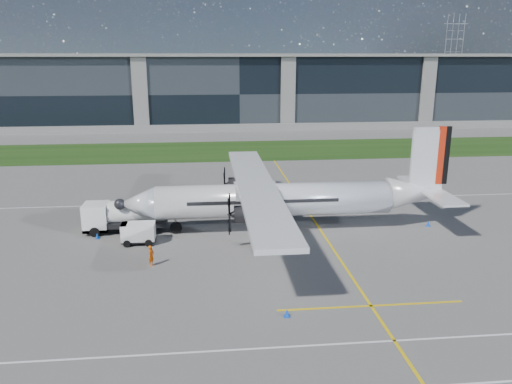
# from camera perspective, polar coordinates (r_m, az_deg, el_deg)

# --- Properties ---
(ground) EXTENTS (400.00, 400.00, 0.00)m
(ground) POSITION_cam_1_polar(r_m,az_deg,el_deg) (75.41, -0.26, 3.69)
(ground) COLOR #5B5956
(ground) RESTS_ON ground
(grass_strip) EXTENTS (400.00, 18.00, 0.04)m
(grass_strip) POSITION_cam_1_polar(r_m,az_deg,el_deg) (83.22, -0.79, 4.81)
(grass_strip) COLOR #18380F
(grass_strip) RESTS_ON ground
(terminal_building) EXTENTS (120.00, 20.00, 15.00)m
(terminal_building) POSITION_cam_1_polar(r_m,az_deg,el_deg) (114.00, -2.24, 11.45)
(terminal_building) COLOR black
(terminal_building) RESTS_ON ground
(tree_line) EXTENTS (400.00, 6.00, 6.00)m
(tree_line) POSITION_cam_1_polar(r_m,az_deg,el_deg) (174.09, -3.49, 11.29)
(tree_line) COLOR black
(tree_line) RESTS_ON ground
(pylon_east) EXTENTS (9.00, 4.60, 30.00)m
(pylon_east) POSITION_cam_1_polar(r_m,az_deg,el_deg) (205.31, 21.57, 14.26)
(pylon_east) COLOR gray
(pylon_east) RESTS_ON ground
(yellow_taxiway_centerline) EXTENTS (0.20, 70.00, 0.01)m
(yellow_taxiway_centerline) POSITION_cam_1_polar(r_m,az_deg,el_deg) (47.19, 6.89, -3.61)
(yellow_taxiway_centerline) COLOR yellow
(yellow_taxiway_centerline) RESTS_ON ground
(turboprop_aircraft) EXTENTS (29.53, 30.62, 9.19)m
(turboprop_aircraft) POSITION_cam_1_polar(r_m,az_deg,el_deg) (44.06, 3.52, 1.33)
(turboprop_aircraft) COLOR silver
(turboprop_aircraft) RESTS_ON ground
(fuel_tanker_truck) EXTENTS (7.61, 2.47, 2.85)m
(fuel_tanker_truck) POSITION_cam_1_polar(r_m,az_deg,el_deg) (45.98, -15.36, -2.71)
(fuel_tanker_truck) COLOR white
(fuel_tanker_truck) RESTS_ON ground
(baggage_tug) EXTENTS (2.93, 1.76, 1.76)m
(baggage_tug) POSITION_cam_1_polar(r_m,az_deg,el_deg) (42.94, -13.28, -4.63)
(baggage_tug) COLOR white
(baggage_tug) RESTS_ON ground
(ground_crew_person) EXTENTS (0.79, 0.90, 1.83)m
(ground_crew_person) POSITION_cam_1_polar(r_m,az_deg,el_deg) (38.32, -11.88, -6.96)
(ground_crew_person) COLOR #F25907
(ground_crew_person) RESTS_ON ground
(safety_cone_nose_stbd) EXTENTS (0.36, 0.36, 0.50)m
(safety_cone_nose_stbd) POSITION_cam_1_polar(r_m,az_deg,el_deg) (46.99, -14.47, -3.77)
(safety_cone_nose_stbd) COLOR blue
(safety_cone_nose_stbd) RESTS_ON ground
(safety_cone_portwing) EXTENTS (0.36, 0.36, 0.50)m
(safety_cone_portwing) POSITION_cam_1_polar(r_m,az_deg,el_deg) (30.99, 3.56, -13.62)
(safety_cone_portwing) COLOR blue
(safety_cone_portwing) RESTS_ON ground
(safety_cone_tail) EXTENTS (0.36, 0.36, 0.50)m
(safety_cone_tail) POSITION_cam_1_polar(r_m,az_deg,el_deg) (48.76, 19.09, -3.44)
(safety_cone_tail) COLOR blue
(safety_cone_tail) RESTS_ON ground
(safety_cone_nose_port) EXTENTS (0.36, 0.36, 0.50)m
(safety_cone_nose_port) POSITION_cam_1_polar(r_m,az_deg,el_deg) (43.57, -14.54, -5.30)
(safety_cone_nose_port) COLOR blue
(safety_cone_nose_port) RESTS_ON ground
(safety_cone_fwd) EXTENTS (0.36, 0.36, 0.50)m
(safety_cone_fwd) POSITION_cam_1_polar(r_m,az_deg,el_deg) (45.20, -17.68, -4.79)
(safety_cone_fwd) COLOR blue
(safety_cone_fwd) RESTS_ON ground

